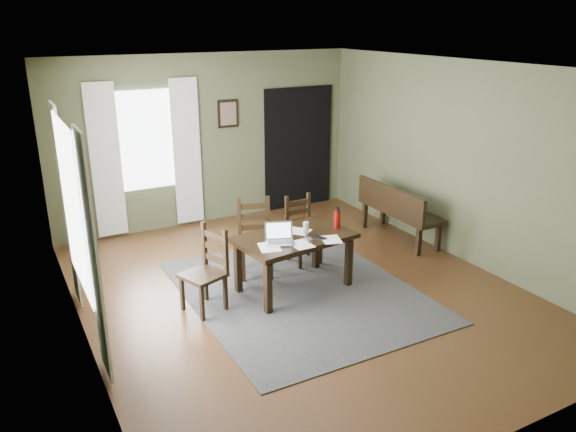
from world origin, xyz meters
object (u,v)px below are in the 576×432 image
bench (397,208)px  water_bottle (337,219)px  dining_table (294,242)px  chair_end (206,271)px  chair_back_right (302,230)px  chair_back_left (255,239)px  laptop (279,237)px

bench → water_bottle: 1.77m
dining_table → chair_end: 1.14m
chair_back_right → bench: (1.65, 0.04, 0.05)m
chair_end → dining_table: bearing=69.3°
dining_table → bench: (2.16, 0.72, -0.12)m
chair_back_left → chair_back_right: bearing=23.0°
chair_end → chair_back_left: 1.09m
chair_back_left → chair_end: bearing=-127.0°
dining_table → laptop: size_ratio=3.74×
chair_back_left → water_bottle: chair_back_left is taller
laptop → chair_end: bearing=-166.5°
bench → laptop: (-2.41, -0.81, 0.26)m
chair_back_left → chair_back_right: size_ratio=1.09×
dining_table → chair_back_left: (-0.23, 0.63, -0.13)m
chair_back_left → laptop: bearing=-72.9°
dining_table → chair_back_right: 0.87m
water_bottle → bench: bearing=25.5°
chair_back_left → laptop: chair_back_left is taller
water_bottle → chair_back_left: bearing=141.4°
dining_table → chair_back_right: bearing=45.8°
dining_table → water_bottle: bearing=-10.4°
dining_table → chair_end: chair_end is taller
chair_end → bench: 3.36m
bench → dining_table: bearing=108.4°
chair_back_right → bench: 1.65m
laptop → chair_back_right: bearing=66.3°
chair_back_right → laptop: size_ratio=2.30×
chair_back_left → water_bottle: 1.11m
dining_table → laptop: (-0.25, -0.09, 0.15)m
chair_end → bench: chair_end is taller
dining_table → water_bottle: 0.63m
chair_back_left → dining_table: bearing=-51.1°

